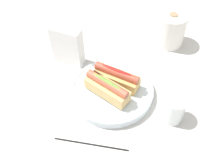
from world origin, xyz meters
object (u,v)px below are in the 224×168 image
(hotdog_front, at_px, (107,88))
(hotdog_back, at_px, (117,77))
(paper_towel_roll, at_px, (171,29))
(serving_bowl, at_px, (112,91))
(chopstick_near, at_px, (91,144))
(water_glass, at_px, (173,109))
(napkin_box, at_px, (67,46))

(hotdog_front, distance_m, hotdog_back, 0.06)
(hotdog_front, relative_size, hotdog_back, 1.03)
(hotdog_front, relative_size, paper_towel_roll, 1.18)
(paper_towel_roll, bearing_deg, serving_bowl, -106.46)
(serving_bowl, bearing_deg, chopstick_near, -84.12)
(water_glass, bearing_deg, serving_bowl, 178.11)
(serving_bowl, relative_size, chopstick_near, 1.25)
(hotdog_front, relative_size, chopstick_near, 0.72)
(chopstick_near, bearing_deg, paper_towel_roll, 67.89)
(hotdog_front, height_order, chopstick_near, hotdog_front)
(water_glass, xyz_separation_m, napkin_box, (-0.41, 0.09, 0.03))
(paper_towel_roll, height_order, napkin_box, napkin_box)
(hotdog_back, height_order, water_glass, hotdog_back)
(hotdog_back, height_order, paper_towel_roll, paper_towel_roll)
(serving_bowl, distance_m, water_glass, 0.21)
(hotdog_back, relative_size, paper_towel_roll, 1.14)
(paper_towel_roll, bearing_deg, hotdog_front, -105.94)
(hotdog_front, distance_m, paper_towel_roll, 0.37)
(hotdog_front, height_order, paper_towel_roll, paper_towel_roll)
(serving_bowl, xyz_separation_m, chopstick_near, (0.02, -0.19, -0.02))
(hotdog_front, xyz_separation_m, chopstick_near, (0.02, -0.17, -0.06))
(hotdog_front, distance_m, chopstick_near, 0.18)
(hotdog_back, distance_m, chopstick_near, 0.23)
(serving_bowl, height_order, chopstick_near, serving_bowl)
(hotdog_front, bearing_deg, hotdog_back, 80.56)
(hotdog_back, xyz_separation_m, napkin_box, (-0.21, 0.05, 0.01))
(serving_bowl, height_order, napkin_box, napkin_box)
(hotdog_front, bearing_deg, serving_bowl, 80.56)
(napkin_box, bearing_deg, hotdog_front, -30.05)
(hotdog_front, height_order, water_glass, hotdog_front)
(chopstick_near, bearing_deg, serving_bowl, 82.22)
(water_glass, xyz_separation_m, chopstick_near, (-0.19, -0.19, -0.04))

